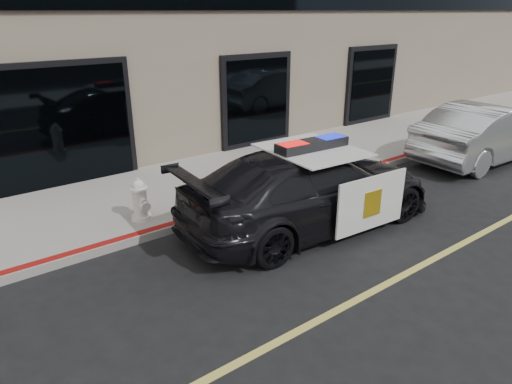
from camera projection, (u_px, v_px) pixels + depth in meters
ground at (304, 328)px, 5.94m from camera, size 120.00×120.00×0.00m
sidewalk_n at (138, 199)px, 9.80m from camera, size 60.00×3.50×0.15m
police_car at (310, 188)px, 8.53m from camera, size 2.80×5.44×1.69m
silver_sedan at (487, 133)px, 12.29m from camera, size 2.05×4.90×1.57m
fire_hydrant at (140, 201)px, 8.54m from camera, size 0.37×0.52×0.82m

